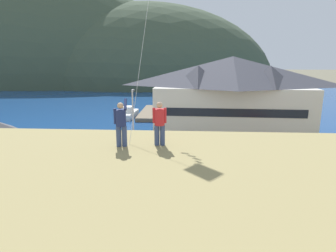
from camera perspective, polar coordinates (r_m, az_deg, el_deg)
The scene contains 18 objects.
ground_plane at distance 21.86m, azimuth -3.55°, elevation -15.68°, with size 600.00×600.00×0.00m, color #66604C.
parking_lot_pad at distance 26.30m, azimuth -2.20°, elevation -10.33°, with size 40.00×20.00×0.10m, color gray.
bay_water at distance 79.72m, azimuth 1.76°, elevation 5.62°, with size 360.00×84.00×0.03m, color navy.
far_hill_west_ridge at distance 156.83m, azimuth -23.14°, elevation 8.32°, with size 93.58×45.99×56.12m, color #334733.
far_hill_east_peak at distance 142.91m, azimuth -23.20°, elevation 7.93°, with size 133.77×67.59×88.94m, color #3D4C38.
far_hill_center_saddle at distance 131.48m, azimuth -4.94°, elevation 8.57°, with size 113.81×74.48×69.01m, color #3D4C38.
harbor_lodge at distance 42.29m, azimuth 12.63°, elevation 6.53°, with size 23.34×11.09×11.00m.
wharf_dock at distance 56.00m, azimuth -3.75°, elevation 2.69°, with size 3.20×14.70×0.70m.
moored_boat_wharfside at distance 53.38m, azimuth -7.91°, elevation 2.48°, with size 2.64×7.28×2.16m.
parked_car_mid_row_center at distance 23.09m, azimuth -20.30°, elevation -11.92°, with size 4.25×2.14×1.82m.
parked_car_back_row_right at distance 29.67m, azimuth 24.05°, elevation -6.63°, with size 4.25×2.15×1.82m.
parked_car_mid_row_far at distance 21.51m, azimuth -8.94°, elevation -13.13°, with size 4.26×2.17×1.82m.
parked_car_front_row_end at distance 22.44m, azimuth 12.80°, elevation -12.15°, with size 4.36×2.38×1.82m.
parked_car_front_row_red at distance 26.46m, azimuth -0.87°, elevation -7.80°, with size 4.30×2.25×1.82m.
parked_car_front_row_silver at distance 22.92m, azimuth 25.27°, elevation -12.59°, with size 4.30×2.25×1.82m.
parking_light_pole at distance 30.70m, azimuth -7.02°, elevation 1.40°, with size 0.24×0.78×7.35m.
person_kite_flyer at distance 11.15m, azimuth -9.42°, elevation 0.66°, with size 0.52×0.69×1.86m.
person_companion at distance 11.16m, azimuth -1.71°, elevation 0.76°, with size 0.55×0.40×1.74m.
Camera 1 is at (2.49, -18.98, 10.56)m, focal length 30.33 mm.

